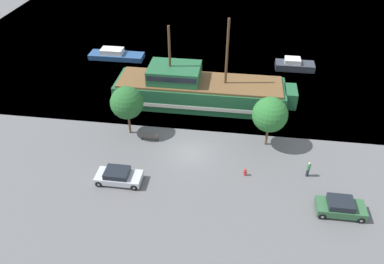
{
  "coord_description": "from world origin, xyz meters",
  "views": [
    {
      "loc": [
        4.06,
        -28.7,
        24.19
      ],
      "look_at": [
        -0.11,
        2.0,
        1.2
      ],
      "focal_mm": 35.0,
      "sensor_mm": 36.0,
      "label": 1
    }
  ],
  "objects": [
    {
      "name": "parked_car_curb_mid",
      "position": [
        13.43,
        -6.05,
        0.72
      ],
      "size": [
        3.96,
        1.93,
        1.46
      ],
      "color": "#2D5B38",
      "rests_on": "ground_plane"
    },
    {
      "name": "pirate_ship",
      "position": [
        -0.44,
        9.58,
        1.78
      ],
      "size": [
        21.1,
        5.43,
        10.61
      ],
      "color": "#1E5633",
      "rests_on": "water_surface"
    },
    {
      "name": "water_surface",
      "position": [
        0.0,
        44.0,
        0.0
      ],
      "size": [
        80.0,
        80.0,
        0.0
      ],
      "primitive_type": "plane",
      "color": "teal",
      "rests_on": "ground"
    },
    {
      "name": "parked_car_curb_front",
      "position": [
        -5.94,
        -4.89,
        0.67
      ],
      "size": [
        4.17,
        2.0,
        1.34
      ],
      "color": "#B7BCC6",
      "rests_on": "ground_plane"
    },
    {
      "name": "fire_hydrant",
      "position": [
        5.51,
        -2.47,
        0.41
      ],
      "size": [
        0.42,
        0.25,
        0.76
      ],
      "color": "red",
      "rests_on": "ground_plane"
    },
    {
      "name": "tree_row_mideast",
      "position": [
        7.54,
        2.55,
        3.69
      ],
      "size": [
        3.53,
        3.53,
        5.46
      ],
      "color": "brown",
      "rests_on": "ground_plane"
    },
    {
      "name": "pedestrian_walking_near",
      "position": [
        11.26,
        -1.77,
        0.82
      ],
      "size": [
        0.32,
        0.32,
        1.63
      ],
      "color": "#232838",
      "rests_on": "ground_plane"
    },
    {
      "name": "moored_boat_dockside",
      "position": [
        11.83,
        20.32,
        0.61
      ],
      "size": [
        5.32,
        2.24,
        1.58
      ],
      "color": "#2D333D",
      "rests_on": "water_surface"
    },
    {
      "name": "moored_boat_outer",
      "position": [
        -13.97,
        20.29,
        0.54
      ],
      "size": [
        7.99,
        2.41,
        1.46
      ],
      "color": "navy",
      "rests_on": "water_surface"
    },
    {
      "name": "tree_row_east",
      "position": [
        -6.94,
        2.61,
        3.79
      ],
      "size": [
        3.43,
        3.43,
        5.51
      ],
      "color": "brown",
      "rests_on": "ground_plane"
    },
    {
      "name": "bench_promenade_east",
      "position": [
        -4.54,
        1.58,
        0.44
      ],
      "size": [
        1.81,
        0.45,
        0.85
      ],
      "color": "#4C4742",
      "rests_on": "ground_plane"
    },
    {
      "name": "ground_plane",
      "position": [
        0.0,
        0.0,
        0.0
      ],
      "size": [
        160.0,
        160.0,
        0.0
      ],
      "primitive_type": "plane",
      "color": "#5B5B5E"
    }
  ]
}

